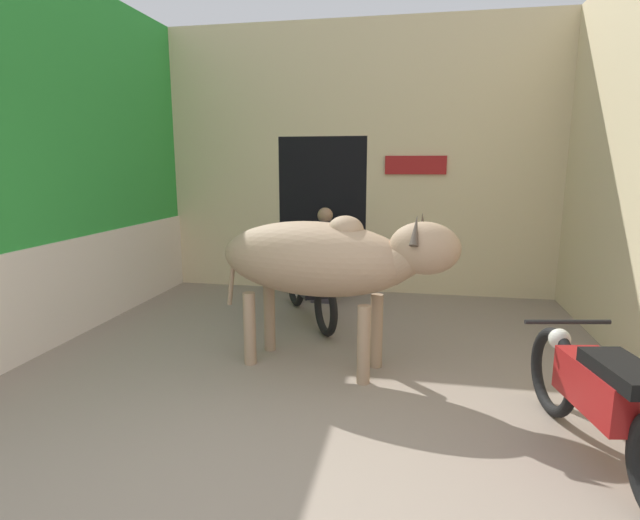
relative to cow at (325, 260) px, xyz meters
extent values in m
plane|color=gray|center=(-0.06, -1.95, -0.98)|extent=(30.00, 30.00, 0.00)
cube|color=green|center=(-2.84, 0.42, 0.86)|extent=(0.18, 4.73, 3.68)
cube|color=silver|center=(-2.74, 0.42, -0.47)|extent=(0.03, 4.73, 1.03)
cube|color=beige|center=(-0.06, 2.88, 1.94)|extent=(5.39, 0.18, 1.51)
cube|color=beige|center=(-1.96, 2.88, 0.10)|extent=(1.58, 0.18, 2.17)
cube|color=beige|center=(1.36, 2.88, 0.10)|extent=(2.56, 0.18, 2.17)
cube|color=black|center=(-0.55, 3.24, 0.10)|extent=(1.25, 0.90, 2.17)
cube|color=maroon|center=(0.73, 2.77, 0.80)|extent=(0.81, 0.03, 0.24)
ellipsoid|color=tan|center=(-0.12, 0.02, 0.00)|extent=(1.84, 1.02, 0.65)
ellipsoid|color=tan|center=(0.18, -0.04, 0.27)|extent=(0.36, 0.33, 0.24)
cylinder|color=tan|center=(0.66, -0.14, 0.05)|extent=(0.48, 0.39, 0.43)
ellipsoid|color=tan|center=(0.83, -0.17, 0.15)|extent=(0.63, 0.47, 0.42)
cylinder|color=tan|center=(-0.93, 0.19, -0.21)|extent=(0.13, 0.07, 0.60)
cylinder|color=tan|center=(0.45, 0.10, -0.65)|extent=(0.11, 0.11, 0.67)
cylinder|color=tan|center=(0.37, -0.27, -0.65)|extent=(0.11, 0.11, 0.67)
cylinder|color=tan|center=(-0.61, 0.32, -0.65)|extent=(0.11, 0.11, 0.67)
cylinder|color=tan|center=(-0.68, -0.05, -0.65)|extent=(0.11, 0.11, 0.67)
cone|color=#473D33|center=(0.81, -0.02, 0.31)|extent=(0.10, 0.18, 0.26)
cone|color=#473D33|center=(0.75, -0.31, 0.31)|extent=(0.10, 0.18, 0.26)
torus|color=black|center=(1.77, -0.52, -0.66)|extent=(0.20, 0.64, 0.64)
cube|color=maroon|center=(1.88, -1.12, -0.50)|extent=(0.40, 0.71, 0.28)
cube|color=black|center=(1.92, -1.30, -0.32)|extent=(0.36, 0.58, 0.09)
cylinder|color=black|center=(1.79, -0.65, -0.24)|extent=(0.58, 0.14, 0.03)
sphere|color=silver|center=(1.78, -0.57, -0.40)|extent=(0.15, 0.15, 0.15)
torus|color=black|center=(-0.15, 0.83, -0.68)|extent=(0.36, 0.57, 0.61)
torus|color=black|center=(-0.72, 1.88, -0.68)|extent=(0.36, 0.57, 0.61)
cube|color=black|center=(-0.43, 1.35, -0.52)|extent=(0.56, 0.71, 0.28)
cube|color=black|center=(-0.35, 1.20, -0.34)|extent=(0.48, 0.58, 0.09)
cylinder|color=black|center=(-0.66, 1.76, -0.27)|extent=(0.52, 0.31, 0.03)
sphere|color=silver|center=(-0.70, 1.83, -0.42)|extent=(0.15, 0.15, 0.15)
cube|color=#3D3842|center=(-0.41, 2.10, -0.76)|extent=(0.31, 0.14, 0.45)
cube|color=#3D3842|center=(-0.41, 2.19, -0.48)|extent=(0.31, 0.32, 0.11)
cube|color=navy|center=(-0.41, 2.26, -0.22)|extent=(0.44, 0.20, 0.53)
sphere|color=#937051|center=(-0.41, 2.26, 0.15)|extent=(0.20, 0.20, 0.20)
cylinder|color=beige|center=(-0.85, 2.43, -0.78)|extent=(0.21, 0.21, 0.42)
cylinder|color=beige|center=(-0.85, 2.43, -0.55)|extent=(0.29, 0.29, 0.04)
camera|label=1|loc=(0.74, -4.16, 0.81)|focal=28.00mm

